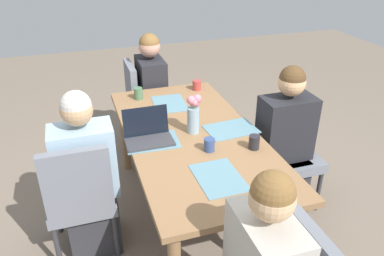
{
  "coord_description": "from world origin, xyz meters",
  "views": [
    {
      "loc": [
        2.25,
        -0.73,
        2.06
      ],
      "look_at": [
        0.0,
        0.0,
        0.8
      ],
      "focal_mm": 35.61,
      "sensor_mm": 36.0,
      "label": 1
    }
  ],
  "objects_px": {
    "chair_head_left_left_near": "(144,101)",
    "dining_table": "(192,145)",
    "person_head_left_left_near": "(152,100)",
    "coffee_mug_near_right": "(209,145)",
    "coffee_mug_near_left": "(254,142)",
    "coffee_mug_centre_left": "(197,85)",
    "coffee_mug_centre_right": "(138,93)",
    "flower_vase": "(194,113)",
    "person_near_left_far": "(88,183)",
    "chair_far_left_mid": "(285,145)",
    "chair_near_left_far": "(80,194)",
    "person_far_left_mid": "(283,148)",
    "laptop_near_left_far": "(148,135)"
  },
  "relations": [
    {
      "from": "chair_head_left_left_near",
      "to": "dining_table",
      "type": "bearing_deg",
      "value": 4.96
    },
    {
      "from": "chair_head_left_left_near",
      "to": "person_head_left_left_near",
      "type": "height_order",
      "value": "person_head_left_left_near"
    },
    {
      "from": "dining_table",
      "to": "coffee_mug_near_right",
      "type": "xyz_separation_m",
      "value": [
        0.25,
        0.04,
        0.13
      ]
    },
    {
      "from": "person_head_left_left_near",
      "to": "coffee_mug_near_left",
      "type": "bearing_deg",
      "value": 13.65
    },
    {
      "from": "coffee_mug_centre_left",
      "to": "coffee_mug_centre_right",
      "type": "height_order",
      "value": "coffee_mug_centre_right"
    },
    {
      "from": "flower_vase",
      "to": "coffee_mug_near_left",
      "type": "bearing_deg",
      "value": 42.21
    },
    {
      "from": "person_near_left_far",
      "to": "coffee_mug_near_right",
      "type": "bearing_deg",
      "value": 75.45
    },
    {
      "from": "coffee_mug_centre_left",
      "to": "chair_far_left_mid",
      "type": "bearing_deg",
      "value": 33.98
    },
    {
      "from": "chair_near_left_far",
      "to": "chair_head_left_left_near",
      "type": "bearing_deg",
      "value": 152.6
    },
    {
      "from": "person_head_left_left_near",
      "to": "person_far_left_mid",
      "type": "height_order",
      "value": "same"
    },
    {
      "from": "person_near_left_far",
      "to": "person_head_left_left_near",
      "type": "bearing_deg",
      "value": 149.57
    },
    {
      "from": "dining_table",
      "to": "chair_head_left_left_near",
      "type": "xyz_separation_m",
      "value": [
        -1.24,
        -0.11,
        -0.17
      ]
    },
    {
      "from": "laptop_near_left_far",
      "to": "coffee_mug_centre_left",
      "type": "distance_m",
      "value": 0.98
    },
    {
      "from": "coffee_mug_centre_left",
      "to": "coffee_mug_centre_right",
      "type": "distance_m",
      "value": 0.54
    },
    {
      "from": "chair_near_left_far",
      "to": "laptop_near_left_far",
      "type": "height_order",
      "value": "laptop_near_left_far"
    },
    {
      "from": "chair_near_left_far",
      "to": "flower_vase",
      "type": "relative_size",
      "value": 3.13
    },
    {
      "from": "person_head_left_left_near",
      "to": "person_near_left_far",
      "type": "xyz_separation_m",
      "value": [
        1.22,
        -0.72,
        0.0
      ]
    },
    {
      "from": "dining_table",
      "to": "chair_head_left_left_near",
      "type": "distance_m",
      "value": 1.26
    },
    {
      "from": "person_far_left_mid",
      "to": "laptop_near_left_far",
      "type": "distance_m",
      "value": 1.09
    },
    {
      "from": "dining_table",
      "to": "person_near_left_far",
      "type": "bearing_deg",
      "value": -86.92
    },
    {
      "from": "person_far_left_mid",
      "to": "flower_vase",
      "type": "height_order",
      "value": "person_far_left_mid"
    },
    {
      "from": "coffee_mug_near_left",
      "to": "chair_far_left_mid",
      "type": "bearing_deg",
      "value": 126.5
    },
    {
      "from": "coffee_mug_near_right",
      "to": "person_near_left_far",
      "type": "bearing_deg",
      "value": -104.55
    },
    {
      "from": "person_head_left_left_near",
      "to": "laptop_near_left_far",
      "type": "bearing_deg",
      "value": -13.41
    },
    {
      "from": "chair_far_left_mid",
      "to": "laptop_near_left_far",
      "type": "xyz_separation_m",
      "value": [
        0.03,
        -1.11,
        0.3
      ]
    },
    {
      "from": "person_near_left_far",
      "to": "coffee_mug_near_right",
      "type": "relative_size",
      "value": 13.59
    },
    {
      "from": "dining_table",
      "to": "chair_far_left_mid",
      "type": "relative_size",
      "value": 2.07
    },
    {
      "from": "person_near_left_far",
      "to": "flower_vase",
      "type": "xyz_separation_m",
      "value": [
        -0.07,
        0.77,
        0.38
      ]
    },
    {
      "from": "coffee_mug_near_left",
      "to": "coffee_mug_near_right",
      "type": "height_order",
      "value": "coffee_mug_near_left"
    },
    {
      "from": "chair_head_left_left_near",
      "to": "chair_near_left_far",
      "type": "bearing_deg",
      "value": -27.4
    },
    {
      "from": "chair_head_left_left_near",
      "to": "chair_near_left_far",
      "type": "distance_m",
      "value": 1.53
    },
    {
      "from": "chair_head_left_left_near",
      "to": "coffee_mug_centre_left",
      "type": "xyz_separation_m",
      "value": [
        0.46,
        0.41,
        0.3
      ]
    },
    {
      "from": "flower_vase",
      "to": "coffee_mug_near_right",
      "type": "distance_m",
      "value": 0.29
    },
    {
      "from": "chair_head_left_left_near",
      "to": "chair_near_left_far",
      "type": "height_order",
      "value": "same"
    },
    {
      "from": "dining_table",
      "to": "chair_near_left_far",
      "type": "bearing_deg",
      "value": -81.93
    },
    {
      "from": "dining_table",
      "to": "coffee_mug_centre_right",
      "type": "distance_m",
      "value": 0.79
    },
    {
      "from": "chair_far_left_mid",
      "to": "coffee_mug_centre_left",
      "type": "relative_size",
      "value": 10.28
    },
    {
      "from": "person_far_left_mid",
      "to": "coffee_mug_near_right",
      "type": "distance_m",
      "value": 0.78
    },
    {
      "from": "person_head_left_left_near",
      "to": "coffee_mug_near_right",
      "type": "relative_size",
      "value": 13.59
    },
    {
      "from": "dining_table",
      "to": "coffee_mug_centre_right",
      "type": "relative_size",
      "value": 18.61
    },
    {
      "from": "person_far_left_mid",
      "to": "coffee_mug_centre_right",
      "type": "distance_m",
      "value": 1.28
    },
    {
      "from": "person_near_left_far",
      "to": "coffee_mug_centre_right",
      "type": "bearing_deg",
      "value": 146.67
    },
    {
      "from": "dining_table",
      "to": "coffee_mug_near_left",
      "type": "distance_m",
      "value": 0.47
    },
    {
      "from": "person_head_left_left_near",
      "to": "flower_vase",
      "type": "bearing_deg",
      "value": 2.72
    },
    {
      "from": "coffee_mug_centre_right",
      "to": "chair_near_left_far",
      "type": "bearing_deg",
      "value": -33.83
    },
    {
      "from": "chair_far_left_mid",
      "to": "laptop_near_left_far",
      "type": "distance_m",
      "value": 1.15
    },
    {
      "from": "coffee_mug_centre_right",
      "to": "flower_vase",
      "type": "bearing_deg",
      "value": 20.28
    },
    {
      "from": "chair_head_left_left_near",
      "to": "flower_vase",
      "type": "xyz_separation_m",
      "value": [
        1.22,
        0.13,
        0.41
      ]
    },
    {
      "from": "dining_table",
      "to": "laptop_near_left_far",
      "type": "xyz_separation_m",
      "value": [
        -0.01,
        -0.31,
        0.13
      ]
    },
    {
      "from": "dining_table",
      "to": "flower_vase",
      "type": "relative_size",
      "value": 6.47
    }
  ]
}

